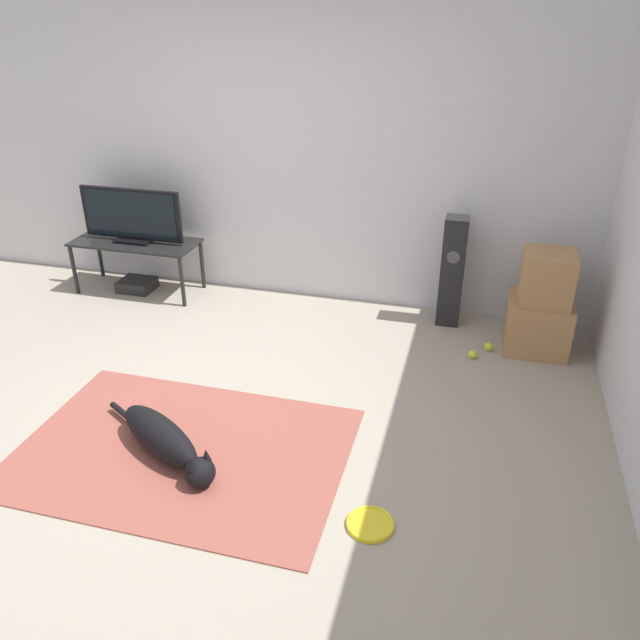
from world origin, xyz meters
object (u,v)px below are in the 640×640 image
at_px(tennis_ball_by_boxes, 489,347).
at_px(tennis_ball_near_speaker, 473,354).
at_px(cardboard_box_upper, 547,278).
at_px(tv_stand, 136,247).
at_px(tv, 132,216).
at_px(frisbee, 370,524).
at_px(game_console, 137,285).
at_px(floor_speaker, 452,272).
at_px(dog, 165,440).
at_px(cardboard_box_lower, 537,324).

xyz_separation_m(tennis_ball_by_boxes, tennis_ball_near_speaker, (-0.11, -0.15, 0.00)).
relative_size(cardboard_box_upper, tennis_ball_by_boxes, 5.85).
distance_m(tv_stand, tv, 0.29).
height_order(frisbee, cardboard_box_upper, cardboard_box_upper).
relative_size(tennis_ball_by_boxes, game_console, 0.21).
bearing_deg(floor_speaker, dog, -123.55).
xyz_separation_m(frisbee, tennis_ball_by_boxes, (0.54, 2.02, 0.02)).
bearing_deg(tennis_ball_near_speaker, tv_stand, 171.22).
bearing_deg(cardboard_box_lower, tennis_ball_by_boxes, -157.17).
bearing_deg(frisbee, cardboard_box_lower, 67.82).
bearing_deg(tv, frisbee, -41.73).
bearing_deg(dog, game_console, 123.44).
bearing_deg(cardboard_box_lower, cardboard_box_upper, -69.29).
distance_m(tv, game_console, 0.67).
xyz_separation_m(dog, floor_speaker, (1.46, 2.21, 0.33)).
bearing_deg(cardboard_box_upper, tv_stand, 176.88).
bearing_deg(tv, dog, -57.43).
bearing_deg(cardboard_box_lower, tv, 177.09).
xyz_separation_m(tennis_ball_by_boxes, game_console, (-3.21, 0.32, 0.02)).
height_order(frisbee, tennis_ball_near_speaker, tennis_ball_near_speaker).
distance_m(cardboard_box_lower, tennis_ball_by_boxes, 0.41).
xyz_separation_m(dog, cardboard_box_upper, (2.16, 1.93, 0.47)).
height_order(floor_speaker, game_console, floor_speaker).
height_order(cardboard_box_upper, tv, tv).
relative_size(dog, tv_stand, 0.84).
height_order(frisbee, tv, tv).
distance_m(cardboard_box_upper, tv_stand, 3.52).
height_order(dog, tennis_ball_by_boxes, dog).
relative_size(floor_speaker, tennis_ball_near_speaker, 13.88).
distance_m(cardboard_box_lower, tv, 3.55).
xyz_separation_m(frisbee, tv_stand, (-2.63, 2.34, 0.42)).
xyz_separation_m(dog, tv_stand, (-1.36, 2.12, 0.30)).
height_order(cardboard_box_upper, tennis_ball_near_speaker, cardboard_box_upper).
xyz_separation_m(cardboard_box_upper, tennis_ball_near_speaker, (-0.46, -0.28, -0.57)).
bearing_deg(tennis_ball_near_speaker, game_console, 171.41).
xyz_separation_m(cardboard_box_lower, game_console, (-3.55, 0.17, -0.15)).
height_order(tv, tennis_ball_near_speaker, tv).
bearing_deg(game_console, tennis_ball_near_speaker, -8.59).
height_order(floor_speaker, tv_stand, floor_speaker).
height_order(dog, cardboard_box_upper, cardboard_box_upper).
xyz_separation_m(tv, game_console, (-0.04, -0.01, -0.67)).
bearing_deg(tv_stand, dog, -57.40).
bearing_deg(tv_stand, cardboard_box_upper, -3.12).
xyz_separation_m(dog, cardboard_box_lower, (2.15, 1.94, 0.08)).
height_order(tv_stand, tennis_ball_by_boxes, tv_stand).
xyz_separation_m(frisbee, cardboard_box_upper, (0.89, 2.15, 0.59)).
relative_size(floor_speaker, tv, 0.97).
bearing_deg(floor_speaker, frisbee, -94.54).
relative_size(cardboard_box_lower, tennis_ball_near_speaker, 7.04).
bearing_deg(dog, cardboard_box_lower, 42.08).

